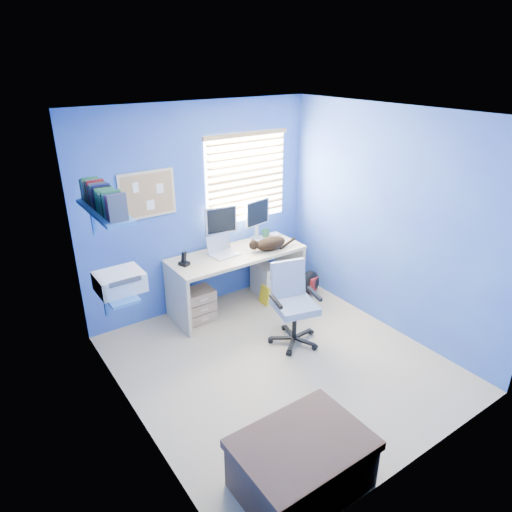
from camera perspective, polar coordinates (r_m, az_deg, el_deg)
floor at (r=4.90m, az=2.97°, el=-13.21°), size 3.00×3.20×0.00m
ceiling at (r=3.94m, az=3.77°, el=17.25°), size 3.00×3.20×0.00m
wall_back at (r=5.53m, az=-6.94°, el=5.77°), size 3.00×0.01×2.50m
wall_front at (r=3.31m, az=20.79°, el=-8.82°), size 3.00×0.01×2.50m
wall_left at (r=3.63m, az=-15.83°, el=-5.09°), size 0.01×3.20×2.50m
wall_right at (r=5.26m, az=16.37°, el=4.03°), size 0.01×3.20×2.50m
desk at (r=5.72m, az=-2.36°, el=-3.00°), size 1.69×0.65×0.74m
laptop at (r=5.46m, az=-3.98°, el=1.19°), size 0.36×0.29×0.22m
monitor_left at (r=5.61m, az=-4.48°, el=3.57°), size 0.41×0.18×0.54m
monitor_right at (r=5.87m, az=0.06°, el=4.56°), size 0.42×0.20×0.54m
phone at (r=5.26m, az=-9.00°, el=-0.29°), size 0.12×0.14×0.17m
mug at (r=6.03m, az=1.19°, el=2.88°), size 0.10×0.09×0.10m
cd_spindle at (r=5.98m, az=2.30°, el=2.51°), size 0.13×0.13×0.07m
cat at (r=5.64m, az=1.84°, el=1.60°), size 0.46×0.31×0.15m
tower_pc at (r=6.04m, az=1.06°, el=-2.96°), size 0.22×0.45×0.45m
drawer_boxes at (r=5.55m, az=-7.15°, el=-6.05°), size 0.35×0.28×0.41m
yellow_book at (r=5.87m, az=1.08°, el=-4.95°), size 0.03×0.17×0.24m
backpack at (r=6.14m, az=6.71°, el=-3.30°), size 0.34×0.30×0.33m
bed_corner at (r=3.66m, az=5.72°, el=-24.43°), size 0.92×0.65×0.44m
office_chair at (r=5.07m, az=4.64°, el=-7.21°), size 0.64×0.64×0.91m
window_blinds at (r=5.74m, az=-1.14°, el=9.72°), size 1.15×0.05×1.10m
corkboard at (r=5.17m, az=-13.40°, el=7.49°), size 0.64×0.02×0.52m
wall_shelves at (r=4.24m, az=-17.73°, el=1.75°), size 0.42×0.90×1.05m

